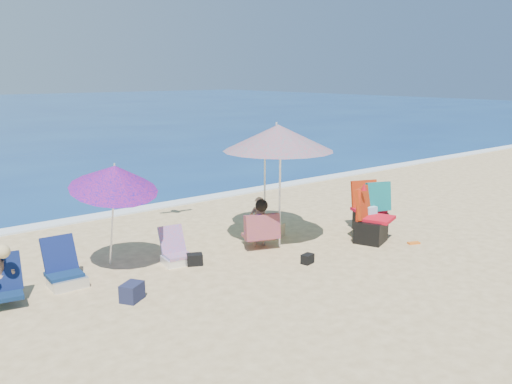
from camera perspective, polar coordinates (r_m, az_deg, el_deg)
ground at (r=10.06m, az=4.94°, el=-6.85°), size 120.00×120.00×0.00m
foam at (r=14.03m, az=-9.60°, el=-1.36°), size 120.00×0.50×0.04m
umbrella_turquoise at (r=10.27m, az=2.34°, el=5.68°), size 2.43×2.43×2.40m
umbrella_striped at (r=11.23m, az=1.40°, el=5.36°), size 2.20×2.20×2.22m
umbrella_blue at (r=9.21m, az=-14.60°, el=1.47°), size 1.48×1.54×1.99m
furled_umbrella at (r=10.89m, az=10.74°, el=-1.94°), size 0.25×0.17×1.19m
chair_navy at (r=9.24m, az=-19.38°, el=-8.01°), size 0.58×0.71×0.75m
chair_rainbow at (r=9.80m, az=-8.42°, el=-6.44°), size 0.54×0.63×0.64m
camp_chair_left at (r=11.10m, az=11.92°, el=-3.48°), size 0.91×0.82×1.08m
camp_chair_right at (r=11.79m, az=11.91°, el=-2.17°), size 0.87×0.86×1.11m
person_center at (r=10.46m, az=0.42°, el=-3.31°), size 0.80×0.80×0.99m
person_left at (r=8.79m, az=-25.14°, el=-7.97°), size 0.63×0.66×0.94m
bag_navy_a at (r=8.39m, az=-12.85°, el=-10.16°), size 0.42×0.39×0.27m
bag_black_a at (r=9.69m, az=-6.44°, el=-7.02°), size 0.33×0.30×0.20m
bag_tan at (r=11.26m, az=2.26°, el=-4.02°), size 0.37×0.32×0.26m
bag_navy_b at (r=11.99m, az=11.24°, el=-3.21°), size 0.42×0.35×0.27m
bag_black_b at (r=9.75m, az=5.41°, el=-6.98°), size 0.25×0.20×0.17m
orange_item at (r=11.24m, az=16.18°, el=-5.15°), size 0.27×0.20×0.03m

